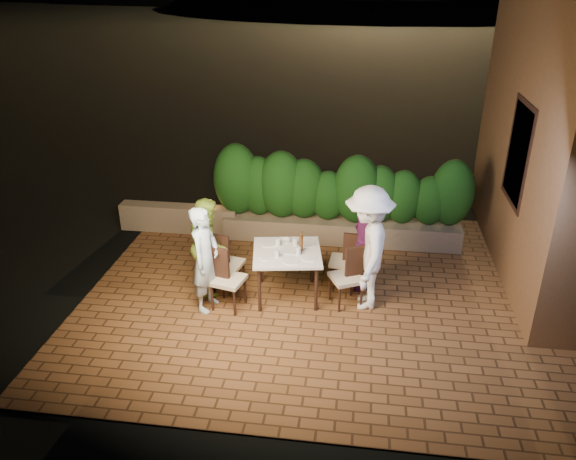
% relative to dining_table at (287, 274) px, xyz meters
% --- Properties ---
extents(ground, '(400.00, 400.00, 0.00)m').
position_rel_dining_table_xyz_m(ground, '(0.49, -0.30, -0.40)').
color(ground, black).
rests_on(ground, ground).
extents(terrace_floor, '(7.00, 6.00, 0.15)m').
position_rel_dining_table_xyz_m(terrace_floor, '(0.49, 0.20, -0.45)').
color(terrace_floor, brown).
rests_on(terrace_floor, ground).
extents(building_wall, '(1.60, 5.00, 5.00)m').
position_rel_dining_table_xyz_m(building_wall, '(4.09, 1.70, 2.12)').
color(building_wall, brown).
rests_on(building_wall, ground).
extents(window_pane, '(0.08, 1.00, 1.40)m').
position_rel_dining_table_xyz_m(window_pane, '(3.31, 1.20, 1.62)').
color(window_pane, black).
rests_on(window_pane, building_wall).
extents(window_frame, '(0.06, 1.15, 1.55)m').
position_rel_dining_table_xyz_m(window_frame, '(3.30, 1.20, 1.62)').
color(window_frame, black).
rests_on(window_frame, building_wall).
extents(planter, '(4.20, 0.55, 0.40)m').
position_rel_dining_table_xyz_m(planter, '(0.69, 2.00, -0.17)').
color(planter, '#7C6A4F').
rests_on(planter, ground).
extents(hedge, '(4.00, 0.70, 1.10)m').
position_rel_dining_table_xyz_m(hedge, '(0.69, 2.00, 0.57)').
color(hedge, '#143F11').
rests_on(hedge, planter).
extents(parapet, '(2.20, 0.30, 0.50)m').
position_rel_dining_table_xyz_m(parapet, '(-2.31, 2.00, -0.12)').
color(parapet, '#7C6A4F').
rests_on(parapet, ground).
extents(hill, '(52.00, 40.00, 22.00)m').
position_rel_dining_table_xyz_m(hill, '(2.49, 59.70, -4.38)').
color(hill, black).
rests_on(hill, ground).
extents(dining_table, '(1.12, 1.12, 0.75)m').
position_rel_dining_table_xyz_m(dining_table, '(0.00, 0.00, 0.00)').
color(dining_table, white).
rests_on(dining_table, ground).
extents(plate_nw, '(0.21, 0.21, 0.01)m').
position_rel_dining_table_xyz_m(plate_nw, '(-0.26, -0.23, 0.38)').
color(plate_nw, white).
rests_on(plate_nw, dining_table).
extents(plate_sw, '(0.22, 0.22, 0.01)m').
position_rel_dining_table_xyz_m(plate_sw, '(-0.30, 0.19, 0.38)').
color(plate_sw, white).
rests_on(plate_sw, dining_table).
extents(plate_ne, '(0.22, 0.22, 0.01)m').
position_rel_dining_table_xyz_m(plate_ne, '(0.33, -0.16, 0.38)').
color(plate_ne, white).
rests_on(plate_ne, dining_table).
extents(plate_se, '(0.23, 0.23, 0.01)m').
position_rel_dining_table_xyz_m(plate_se, '(0.27, 0.28, 0.38)').
color(plate_se, white).
rests_on(plate_se, dining_table).
extents(plate_centre, '(0.21, 0.21, 0.01)m').
position_rel_dining_table_xyz_m(plate_centre, '(0.02, 0.00, 0.38)').
color(plate_centre, white).
rests_on(plate_centre, dining_table).
extents(plate_front, '(0.24, 0.24, 0.01)m').
position_rel_dining_table_xyz_m(plate_front, '(0.10, -0.28, 0.38)').
color(plate_front, white).
rests_on(plate_front, dining_table).
extents(glass_nw, '(0.07, 0.07, 0.12)m').
position_rel_dining_table_xyz_m(glass_nw, '(-0.12, -0.19, 0.43)').
color(glass_nw, silver).
rests_on(glass_nw, dining_table).
extents(glass_sw, '(0.07, 0.07, 0.12)m').
position_rel_dining_table_xyz_m(glass_sw, '(-0.16, 0.16, 0.44)').
color(glass_sw, silver).
rests_on(glass_sw, dining_table).
extents(glass_ne, '(0.07, 0.07, 0.12)m').
position_rel_dining_table_xyz_m(glass_ne, '(0.17, -0.08, 0.43)').
color(glass_ne, silver).
rests_on(glass_ne, dining_table).
extents(glass_se, '(0.07, 0.07, 0.12)m').
position_rel_dining_table_xyz_m(glass_se, '(0.09, 0.20, 0.43)').
color(glass_se, silver).
rests_on(glass_se, dining_table).
extents(beer_bottle, '(0.06, 0.06, 0.31)m').
position_rel_dining_table_xyz_m(beer_bottle, '(0.20, 0.05, 0.53)').
color(beer_bottle, '#502A0D').
rests_on(beer_bottle, dining_table).
extents(bowl, '(0.20, 0.20, 0.04)m').
position_rel_dining_table_xyz_m(bowl, '(-0.08, 0.32, 0.39)').
color(bowl, white).
rests_on(bowl, dining_table).
extents(chair_left_front, '(0.52, 0.52, 0.94)m').
position_rel_dining_table_xyz_m(chair_left_front, '(-0.79, -0.41, 0.09)').
color(chair_left_front, black).
rests_on(chair_left_front, ground).
extents(chair_left_back, '(0.48, 0.48, 0.89)m').
position_rel_dining_table_xyz_m(chair_left_back, '(-0.91, 0.09, 0.07)').
color(chair_left_back, black).
rests_on(chair_left_back, ground).
extents(chair_right_front, '(0.57, 0.57, 0.91)m').
position_rel_dining_table_xyz_m(chair_right_front, '(0.88, -0.10, 0.08)').
color(chair_right_front, black).
rests_on(chair_right_front, ground).
extents(chair_right_back, '(0.44, 0.44, 0.90)m').
position_rel_dining_table_xyz_m(chair_right_back, '(0.82, 0.42, 0.08)').
color(chair_right_back, black).
rests_on(chair_right_back, ground).
extents(diner_blue, '(0.46, 0.63, 1.57)m').
position_rel_dining_table_xyz_m(diner_blue, '(-1.10, -0.45, 0.41)').
color(diner_blue, '#C3E2FB').
rests_on(diner_blue, ground).
extents(diner_green, '(0.77, 0.87, 1.48)m').
position_rel_dining_table_xyz_m(diner_green, '(-1.19, 0.07, 0.36)').
color(diner_green, '#9AC33D').
rests_on(diner_green, ground).
extents(diner_white, '(0.69, 1.19, 1.84)m').
position_rel_dining_table_xyz_m(diner_white, '(1.15, -0.07, 0.54)').
color(diner_white, white).
rests_on(diner_white, ground).
extents(diner_purple, '(0.63, 0.98, 1.56)m').
position_rel_dining_table_xyz_m(diner_purple, '(1.12, 0.46, 0.40)').
color(diner_purple, '#77276F').
rests_on(diner_purple, ground).
extents(parapet_lamp, '(0.10, 0.10, 0.14)m').
position_rel_dining_table_xyz_m(parapet_lamp, '(-1.72, 2.00, 0.20)').
color(parapet_lamp, orange).
rests_on(parapet_lamp, parapet).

